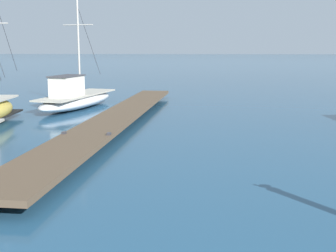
% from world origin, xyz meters
% --- Properties ---
extents(floating_dock, '(3.24, 22.18, 0.53)m').
position_xyz_m(floating_dock, '(-4.59, 17.28, 0.36)').
color(floating_dock, brown).
rests_on(floating_dock, ground).
extents(fishing_boat_0, '(3.60, 7.68, 6.01)m').
position_xyz_m(fishing_boat_0, '(-7.84, 22.45, 0.58)').
color(fishing_boat_0, silver).
rests_on(fishing_boat_0, ground).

